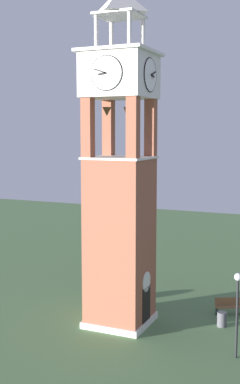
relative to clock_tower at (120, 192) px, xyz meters
name	(u,v)px	position (x,y,z in m)	size (l,w,h in m)	color
ground	(120,323)	(0.00, 0.00, -7.35)	(80.00, 80.00, 0.00)	#517547
clock_tower	(120,192)	(0.00, 0.00, 0.00)	(3.69, 3.69, 18.17)	#93543D
park_bench	(229,306)	(3.83, -5.25, -6.87)	(1.09, 1.63, 0.95)	brown
lamp_post	(237,300)	(-1.76, -6.74, -4.54)	(0.36, 0.36, 4.09)	black
trash_bin	(222,319)	(1.79, -5.29, -6.95)	(0.52, 0.52, 0.80)	#4C4C51
shrub_near_entry	(118,295)	(3.41, 1.65, -6.99)	(1.04, 1.04, 0.72)	#28562D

